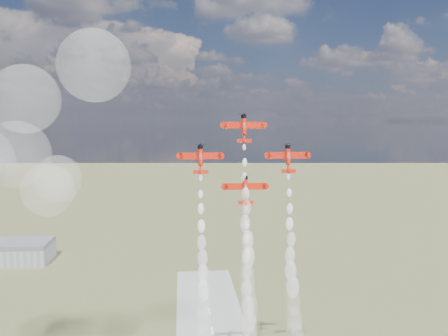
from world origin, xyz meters
name	(u,v)px	position (x,y,z in m)	size (l,w,h in m)	color
hangar	(9,252)	(-120.00, 180.00, 6.50)	(50.00, 28.00, 13.00)	gray
plane_lead	(244,128)	(5.95, 15.98, 85.92)	(11.90, 4.10, 8.41)	red
plane_left	(200,159)	(-6.83, 14.21, 77.16)	(11.90, 4.10, 8.41)	red
plane_right	(288,158)	(18.72, 14.21, 77.16)	(11.90, 4.10, 8.41)	red
plane_slot	(245,189)	(5.95, 12.45, 68.39)	(11.90, 4.10, 8.41)	red
smoke_trail_lead	(248,283)	(5.99, 7.06, 42.46)	(5.46, 13.45, 51.16)	white
smoke_trail_left	(203,317)	(-6.80, 5.34, 33.82)	(5.23, 13.05, 51.41)	white
smoke_trail_right	(294,314)	(18.91, 5.40, 33.54)	(5.30, 13.17, 51.93)	white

